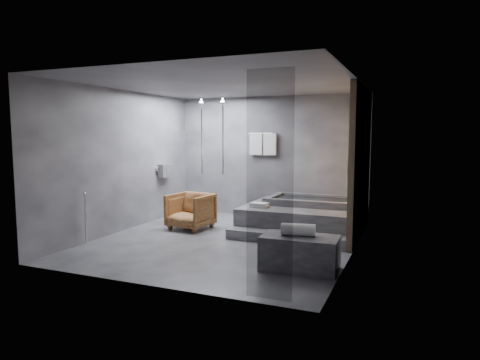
% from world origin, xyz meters
% --- Properties ---
extents(room, '(5.00, 5.04, 2.82)m').
position_xyz_m(room, '(0.40, 0.24, 1.73)').
color(room, '#303033').
rests_on(room, ground).
extents(tub_deck, '(2.20, 2.00, 0.50)m').
position_xyz_m(tub_deck, '(1.05, 1.45, 0.25)').
color(tub_deck, '#363538').
rests_on(tub_deck, ground).
extents(tub_step, '(2.20, 0.36, 0.18)m').
position_xyz_m(tub_step, '(1.05, 0.27, 0.09)').
color(tub_step, '#363538').
rests_on(tub_step, ground).
extents(concrete_bench, '(1.10, 0.63, 0.49)m').
position_xyz_m(concrete_bench, '(1.67, -1.12, 0.24)').
color(concrete_bench, '#323234').
rests_on(concrete_bench, ground).
extents(driftwood_chair, '(0.87, 0.89, 0.73)m').
position_xyz_m(driftwood_chair, '(-1.08, 0.62, 0.37)').
color(driftwood_chair, '#4A2912').
rests_on(driftwood_chair, ground).
extents(rolled_towel, '(0.51, 0.26, 0.17)m').
position_xyz_m(rolled_towel, '(1.64, -1.11, 0.58)').
color(rolled_towel, white).
rests_on(rolled_towel, concrete_bench).
extents(deck_towel, '(0.33, 0.25, 0.09)m').
position_xyz_m(deck_towel, '(0.33, 0.86, 0.54)').
color(deck_towel, silver).
rests_on(deck_towel, tub_deck).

